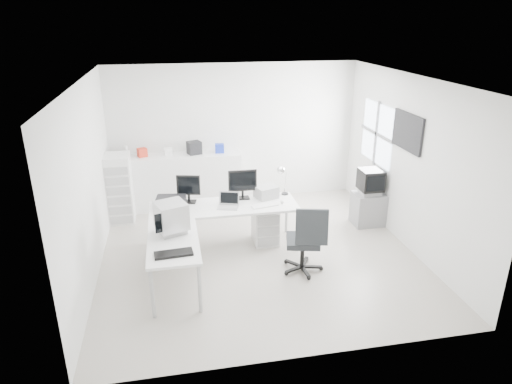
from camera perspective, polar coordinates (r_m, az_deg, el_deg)
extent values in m
cube|color=silver|center=(7.57, 0.29, -7.62)|extent=(5.00, 5.00, 0.01)
cube|color=white|center=(6.68, 0.34, 13.91)|extent=(5.00, 5.00, 0.01)
cube|color=silver|center=(9.37, -2.70, 7.31)|extent=(5.00, 0.02, 2.80)
cube|color=silver|center=(6.98, -20.25, 1.06)|extent=(0.02, 5.00, 2.80)
cube|color=silver|center=(7.86, 18.53, 3.46)|extent=(0.02, 5.00, 2.80)
cube|color=white|center=(7.80, 1.15, -4.23)|extent=(0.40, 0.50, 0.60)
cube|color=black|center=(7.48, -10.59, -1.29)|extent=(0.51, 0.42, 0.17)
cube|color=white|center=(7.42, 1.12, -1.71)|extent=(0.46, 0.23, 0.02)
sphere|color=white|center=(7.52, 3.28, -1.23)|extent=(0.06, 0.06, 0.06)
cube|color=#9F9F9F|center=(7.74, 1.28, 0.01)|extent=(0.43, 0.40, 0.20)
cube|color=black|center=(6.06, -10.26, -7.58)|extent=(0.51, 0.24, 0.03)
cube|color=slate|center=(8.71, 13.83, -2.04)|extent=(0.55, 0.45, 0.60)
cube|color=white|center=(9.28, -8.76, 1.43)|extent=(2.19, 0.55, 1.09)
cube|color=red|center=(9.10, -14.03, 4.81)|extent=(0.21, 0.20, 0.17)
cube|color=white|center=(9.09, -10.88, 4.97)|extent=(0.15, 0.13, 0.15)
cube|color=black|center=(9.08, -7.74, 5.50)|extent=(0.31, 0.29, 0.25)
cube|color=#182FAA|center=(9.13, -4.58, 5.46)|extent=(0.18, 0.16, 0.17)
cylinder|color=white|center=(9.15, -15.92, 4.90)|extent=(0.07, 0.07, 0.22)
cube|color=white|center=(8.85, -16.66, 0.45)|extent=(0.45, 0.54, 1.29)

